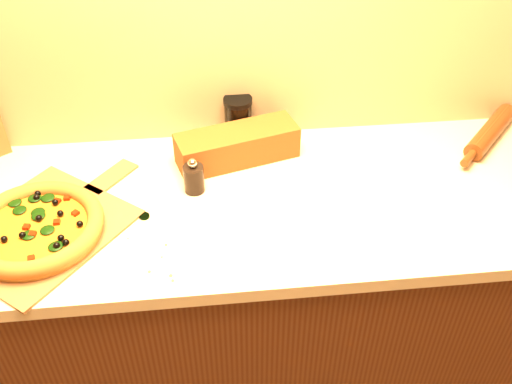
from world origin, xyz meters
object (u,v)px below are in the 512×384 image
object	(u,v)px
pepper_grinder	(194,178)
rolling_pin	(491,132)
pizza	(36,228)
dark_jar	(238,118)
pizza_peel	(45,226)

from	to	relation	value
pepper_grinder	rolling_pin	size ratio (longest dim) A/B	0.33
pizza	pepper_grinder	xyz separation A→B (m)	(0.41, 0.15, 0.01)
pepper_grinder	dark_jar	xyz separation A→B (m)	(0.15, 0.25, 0.03)
pepper_grinder	pizza	bearing A→B (deg)	-160.09
pizza_peel	pizza	size ratio (longest dim) A/B	1.63
rolling_pin	dark_jar	size ratio (longest dim) A/B	2.29
dark_jar	pizza_peel	bearing A→B (deg)	-146.04
pizza	rolling_pin	distance (m)	1.38
pepper_grinder	dark_jar	distance (m)	0.29
dark_jar	rolling_pin	bearing A→B (deg)	-6.65
pizza_peel	rolling_pin	size ratio (longest dim) A/B	1.73
pizza_peel	pizza	xyz separation A→B (m)	(-0.01, -0.03, 0.03)
pizza_peel	pizza	world-z (taller)	pizza
pizza	pepper_grinder	world-z (taller)	pepper_grinder
pizza_peel	dark_jar	distance (m)	0.66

